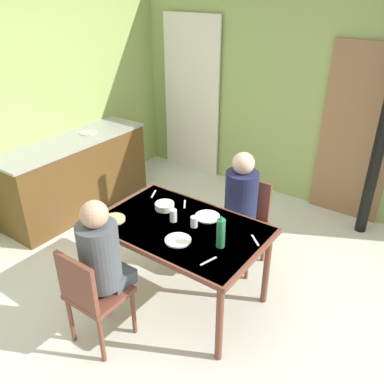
{
  "coord_description": "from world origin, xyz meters",
  "views": [
    {
      "loc": [
        1.89,
        -2.17,
        2.55
      ],
      "look_at": [
        0.2,
        0.19,
        1.01
      ],
      "focal_mm": 37.65,
      "sensor_mm": 36.0,
      "label": 1
    }
  ],
  "objects_px": {
    "kitchen_counter": "(76,175)",
    "person_near_diner": "(101,253)",
    "chair_far_diner": "(246,218)",
    "serving_bowl_center": "(165,206)",
    "dining_table": "(181,234)",
    "person_far_diner": "(240,198)",
    "chair_near_diner": "(91,294)",
    "water_bottle_green_near": "(221,232)"
  },
  "relations": [
    {
      "from": "kitchen_counter",
      "to": "chair_near_diner",
      "type": "relative_size",
      "value": 2.14
    },
    {
      "from": "serving_bowl_center",
      "to": "water_bottle_green_near",
      "type": "bearing_deg",
      "value": -15.42
    },
    {
      "from": "kitchen_counter",
      "to": "person_near_diner",
      "type": "relative_size",
      "value": 2.42
    },
    {
      "from": "dining_table",
      "to": "chair_near_diner",
      "type": "xyz_separation_m",
      "value": [
        -0.23,
        -0.8,
        -0.18
      ]
    },
    {
      "from": "serving_bowl_center",
      "to": "kitchen_counter",
      "type": "bearing_deg",
      "value": 166.87
    },
    {
      "from": "kitchen_counter",
      "to": "serving_bowl_center",
      "type": "xyz_separation_m",
      "value": [
        1.73,
        -0.4,
        0.34
      ]
    },
    {
      "from": "kitchen_counter",
      "to": "person_far_diner",
      "type": "bearing_deg",
      "value": 3.19
    },
    {
      "from": "kitchen_counter",
      "to": "chair_near_diner",
      "type": "xyz_separation_m",
      "value": [
        1.78,
        -1.34,
        0.05
      ]
    },
    {
      "from": "serving_bowl_center",
      "to": "dining_table",
      "type": "bearing_deg",
      "value": -25.67
    },
    {
      "from": "person_near_diner",
      "to": "water_bottle_green_near",
      "type": "relative_size",
      "value": 2.84
    },
    {
      "from": "chair_near_diner",
      "to": "water_bottle_green_near",
      "type": "xyz_separation_m",
      "value": [
        0.64,
        0.74,
        0.39
      ]
    },
    {
      "from": "kitchen_counter",
      "to": "chair_far_diner",
      "type": "bearing_deg",
      "value": 6.73
    },
    {
      "from": "chair_far_diner",
      "to": "person_near_diner",
      "type": "xyz_separation_m",
      "value": [
        -0.41,
        -1.46,
        0.28
      ]
    },
    {
      "from": "person_far_diner",
      "to": "serving_bowl_center",
      "type": "xyz_separation_m",
      "value": [
        -0.46,
        -0.53,
        0.0
      ]
    },
    {
      "from": "person_near_diner",
      "to": "person_far_diner",
      "type": "distance_m",
      "value": 1.39
    },
    {
      "from": "water_bottle_green_near",
      "to": "chair_near_diner",
      "type": "bearing_deg",
      "value": -130.86
    },
    {
      "from": "kitchen_counter",
      "to": "person_near_diner",
      "type": "distance_m",
      "value": 2.17
    },
    {
      "from": "person_near_diner",
      "to": "chair_far_diner",
      "type": "bearing_deg",
      "value": 74.33
    },
    {
      "from": "chair_near_diner",
      "to": "person_far_diner",
      "type": "relative_size",
      "value": 1.13
    },
    {
      "from": "chair_near_diner",
      "to": "serving_bowl_center",
      "type": "bearing_deg",
      "value": 93.21
    },
    {
      "from": "person_near_diner",
      "to": "person_far_diner",
      "type": "xyz_separation_m",
      "value": [
        0.41,
        1.33,
        0.0
      ]
    },
    {
      "from": "chair_near_diner",
      "to": "kitchen_counter",
      "type": "bearing_deg",
      "value": 143.03
    },
    {
      "from": "kitchen_counter",
      "to": "dining_table",
      "type": "bearing_deg",
      "value": -15.03
    },
    {
      "from": "chair_far_diner",
      "to": "chair_near_diner",
      "type": "bearing_deg",
      "value": 75.61
    },
    {
      "from": "kitchen_counter",
      "to": "serving_bowl_center",
      "type": "relative_size",
      "value": 10.96
    },
    {
      "from": "dining_table",
      "to": "kitchen_counter",
      "type": "bearing_deg",
      "value": 164.97
    },
    {
      "from": "person_far_diner",
      "to": "serving_bowl_center",
      "type": "height_order",
      "value": "person_far_diner"
    },
    {
      "from": "dining_table",
      "to": "water_bottle_green_near",
      "type": "height_order",
      "value": "water_bottle_green_near"
    },
    {
      "from": "kitchen_counter",
      "to": "chair_far_diner",
      "type": "relative_size",
      "value": 2.14
    },
    {
      "from": "kitchen_counter",
      "to": "water_bottle_green_near",
      "type": "xyz_separation_m",
      "value": [
        2.42,
        -0.6,
        0.43
      ]
    },
    {
      "from": "chair_near_diner",
      "to": "water_bottle_green_near",
      "type": "bearing_deg",
      "value": 49.14
    },
    {
      "from": "kitchen_counter",
      "to": "person_near_diner",
      "type": "height_order",
      "value": "person_near_diner"
    },
    {
      "from": "kitchen_counter",
      "to": "chair_far_diner",
      "type": "height_order",
      "value": "kitchen_counter"
    },
    {
      "from": "person_near_diner",
      "to": "serving_bowl_center",
      "type": "bearing_deg",
      "value": 93.76
    },
    {
      "from": "dining_table",
      "to": "serving_bowl_center",
      "type": "xyz_separation_m",
      "value": [
        -0.29,
        0.14,
        0.1
      ]
    },
    {
      "from": "dining_table",
      "to": "person_far_diner",
      "type": "distance_m",
      "value": 0.69
    },
    {
      "from": "serving_bowl_center",
      "to": "person_near_diner",
      "type": "bearing_deg",
      "value": -86.24
    },
    {
      "from": "dining_table",
      "to": "chair_near_diner",
      "type": "bearing_deg",
      "value": -106.32
    },
    {
      "from": "chair_far_diner",
      "to": "serving_bowl_center",
      "type": "relative_size",
      "value": 5.12
    },
    {
      "from": "dining_table",
      "to": "person_far_diner",
      "type": "height_order",
      "value": "person_far_diner"
    },
    {
      "from": "person_far_diner",
      "to": "serving_bowl_center",
      "type": "relative_size",
      "value": 4.53
    },
    {
      "from": "person_far_diner",
      "to": "serving_bowl_center",
      "type": "distance_m",
      "value": 0.7
    }
  ]
}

